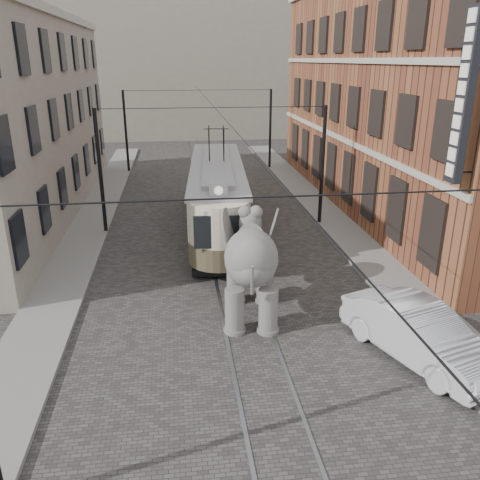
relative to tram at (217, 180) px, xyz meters
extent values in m
plane|color=#44413E|center=(0.07, -6.13, -2.50)|extent=(120.00, 120.00, 0.00)
cube|color=slate|center=(6.07, -6.13, -2.43)|extent=(2.00, 60.00, 0.15)
cube|color=slate|center=(-6.43, -6.13, -2.43)|extent=(2.00, 60.00, 0.15)
cube|color=brown|center=(11.07, 2.87, 3.50)|extent=(8.00, 26.00, 12.00)
cube|color=gray|center=(-10.93, 3.87, 2.50)|extent=(7.00, 24.00, 10.00)
cube|color=gray|center=(0.07, 33.87, 4.50)|extent=(28.00, 10.00, 14.00)
imported|color=#B8B8BD|center=(4.63, -12.37, -1.70)|extent=(3.37, 5.16, 1.60)
camera|label=1|loc=(-1.95, -23.81, 5.56)|focal=37.05mm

